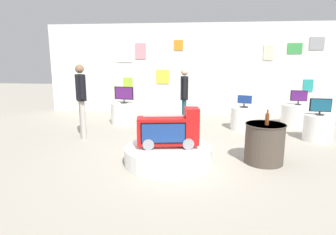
{
  "coord_description": "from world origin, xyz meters",
  "views": [
    {
      "loc": [
        0.36,
        -5.5,
        1.92
      ],
      "look_at": [
        -0.33,
        0.36,
        0.7
      ],
      "focal_mm": 30.93,
      "sensor_mm": 36.0,
      "label": 1
    }
  ],
  "objects_px": {
    "tv_on_center_rear": "(124,94)",
    "display_pedestal_center_rear": "(125,113)",
    "tv_on_left_rear": "(244,101)",
    "bottle_on_side_table": "(267,119)",
    "tv_on_far_right": "(299,97)",
    "shopper_browsing_rear": "(81,96)",
    "novelty_firetruck_tv": "(169,131)",
    "tv_on_right_rear": "(320,106)",
    "display_pedestal_far_right": "(297,115)",
    "shopper_browsing_near_truck": "(184,94)",
    "main_display_pedestal": "(168,155)",
    "side_table_round": "(264,143)",
    "display_pedestal_right_rear": "(318,128)",
    "display_pedestal_left_rear": "(243,118)"
  },
  "relations": [
    {
      "from": "tv_on_right_rear",
      "to": "main_display_pedestal",
      "type": "bearing_deg",
      "value": -150.21
    },
    {
      "from": "main_display_pedestal",
      "to": "tv_on_left_rear",
      "type": "xyz_separation_m",
      "value": [
        1.73,
        2.79,
        0.63
      ]
    },
    {
      "from": "bottle_on_side_table",
      "to": "shopper_browsing_rear",
      "type": "xyz_separation_m",
      "value": [
        -4.0,
        1.28,
        0.19
      ]
    },
    {
      "from": "side_table_round",
      "to": "tv_on_left_rear",
      "type": "bearing_deg",
      "value": 90.76
    },
    {
      "from": "tv_on_far_right",
      "to": "shopper_browsing_rear",
      "type": "distance_m",
      "value": 5.89
    },
    {
      "from": "bottle_on_side_table",
      "to": "shopper_browsing_rear",
      "type": "height_order",
      "value": "shopper_browsing_rear"
    },
    {
      "from": "display_pedestal_left_rear",
      "to": "tv_on_center_rear",
      "type": "xyz_separation_m",
      "value": [
        -3.4,
        0.35,
        0.57
      ]
    },
    {
      "from": "main_display_pedestal",
      "to": "display_pedestal_left_rear",
      "type": "relative_size",
      "value": 2.36
    },
    {
      "from": "novelty_firetruck_tv",
      "to": "tv_on_right_rear",
      "type": "bearing_deg",
      "value": 30.0
    },
    {
      "from": "tv_on_center_rear",
      "to": "display_pedestal_center_rear",
      "type": "bearing_deg",
      "value": 101.95
    },
    {
      "from": "main_display_pedestal",
      "to": "shopper_browsing_near_truck",
      "type": "xyz_separation_m",
      "value": [
        0.12,
        2.69,
        0.81
      ]
    },
    {
      "from": "tv_on_far_right",
      "to": "shopper_browsing_rear",
      "type": "xyz_separation_m",
      "value": [
        -5.54,
        -1.97,
        0.19
      ]
    },
    {
      "from": "tv_on_left_rear",
      "to": "display_pedestal_center_rear",
      "type": "relative_size",
      "value": 0.5
    },
    {
      "from": "display_pedestal_center_rear",
      "to": "side_table_round",
      "type": "xyz_separation_m",
      "value": [
        3.43,
        -2.92,
        0.07
      ]
    },
    {
      "from": "novelty_firetruck_tv",
      "to": "side_table_round",
      "type": "height_order",
      "value": "novelty_firetruck_tv"
    },
    {
      "from": "novelty_firetruck_tv",
      "to": "shopper_browsing_near_truck",
      "type": "relative_size",
      "value": 0.69
    },
    {
      "from": "display_pedestal_right_rear",
      "to": "shopper_browsing_rear",
      "type": "height_order",
      "value": "shopper_browsing_rear"
    },
    {
      "from": "main_display_pedestal",
      "to": "shopper_browsing_near_truck",
      "type": "relative_size",
      "value": 0.97
    },
    {
      "from": "shopper_browsing_rear",
      "to": "display_pedestal_center_rear",
      "type": "bearing_deg",
      "value": 71.88
    },
    {
      "from": "main_display_pedestal",
      "to": "shopper_browsing_rear",
      "type": "xyz_separation_m",
      "value": [
        -2.23,
        1.43,
        0.88
      ]
    },
    {
      "from": "tv_on_left_rear",
      "to": "bottle_on_side_table",
      "type": "distance_m",
      "value": 2.63
    },
    {
      "from": "shopper_browsing_near_truck",
      "to": "shopper_browsing_rear",
      "type": "relative_size",
      "value": 0.94
    },
    {
      "from": "tv_on_left_rear",
      "to": "novelty_firetruck_tv",
      "type": "bearing_deg",
      "value": -121.39
    },
    {
      "from": "display_pedestal_far_right",
      "to": "novelty_firetruck_tv",
      "type": "bearing_deg",
      "value": -133.88
    },
    {
      "from": "display_pedestal_far_right",
      "to": "tv_on_far_right",
      "type": "height_order",
      "value": "tv_on_far_right"
    },
    {
      "from": "main_display_pedestal",
      "to": "display_pedestal_center_rear",
      "type": "xyz_separation_m",
      "value": [
        -1.67,
        3.15,
        0.15
      ]
    },
    {
      "from": "display_pedestal_right_rear",
      "to": "shopper_browsing_rear",
      "type": "bearing_deg",
      "value": -175.14
    },
    {
      "from": "main_display_pedestal",
      "to": "shopper_browsing_rear",
      "type": "distance_m",
      "value": 2.8
    },
    {
      "from": "tv_on_center_rear",
      "to": "display_pedestal_far_right",
      "type": "distance_m",
      "value": 5.02
    },
    {
      "from": "tv_on_right_rear",
      "to": "display_pedestal_far_right",
      "type": "distance_m",
      "value": 1.6
    },
    {
      "from": "display_pedestal_center_rear",
      "to": "display_pedestal_right_rear",
      "type": "relative_size",
      "value": 1.19
    },
    {
      "from": "novelty_firetruck_tv",
      "to": "display_pedestal_far_right",
      "type": "relative_size",
      "value": 1.31
    },
    {
      "from": "display_pedestal_center_rear",
      "to": "tv_on_center_rear",
      "type": "height_order",
      "value": "tv_on_center_rear"
    },
    {
      "from": "tv_on_left_rear",
      "to": "bottle_on_side_table",
      "type": "xyz_separation_m",
      "value": [
        0.03,
        -2.63,
        0.06
      ]
    },
    {
      "from": "display_pedestal_right_rear",
      "to": "side_table_round",
      "type": "bearing_deg",
      "value": -133.03
    },
    {
      "from": "main_display_pedestal",
      "to": "display_pedestal_far_right",
      "type": "xyz_separation_m",
      "value": [
        3.31,
        3.41,
        0.15
      ]
    },
    {
      "from": "display_pedestal_right_rear",
      "to": "tv_on_far_right",
      "type": "xyz_separation_m",
      "value": [
        -0.01,
        1.5,
        0.54
      ]
    },
    {
      "from": "display_pedestal_center_rear",
      "to": "display_pedestal_far_right",
      "type": "bearing_deg",
      "value": 2.99
    },
    {
      "from": "tv_on_right_rear",
      "to": "display_pedestal_far_right",
      "type": "xyz_separation_m",
      "value": [
        -0.02,
        1.51,
        -0.52
      ]
    },
    {
      "from": "display_pedestal_left_rear",
      "to": "bottle_on_side_table",
      "type": "relative_size",
      "value": 2.44
    },
    {
      "from": "display_pedestal_far_right",
      "to": "tv_on_far_right",
      "type": "xyz_separation_m",
      "value": [
        0.0,
        -0.0,
        0.54
      ]
    },
    {
      "from": "novelty_firetruck_tv",
      "to": "tv_on_far_right",
      "type": "relative_size",
      "value": 2.58
    },
    {
      "from": "novelty_firetruck_tv",
      "to": "display_pedestal_right_rear",
      "type": "xyz_separation_m",
      "value": [
        3.3,
        1.91,
        -0.31
      ]
    },
    {
      "from": "tv_on_center_rear",
      "to": "main_display_pedestal",
      "type": "bearing_deg",
      "value": -62.06
    },
    {
      "from": "main_display_pedestal",
      "to": "bottle_on_side_table",
      "type": "xyz_separation_m",
      "value": [
        1.76,
        0.16,
        0.7
      ]
    },
    {
      "from": "tv_on_left_rear",
      "to": "shopper_browsing_near_truck",
      "type": "bearing_deg",
      "value": -176.44
    },
    {
      "from": "tv_on_left_rear",
      "to": "tv_on_center_rear",
      "type": "relative_size",
      "value": 0.66
    },
    {
      "from": "display_pedestal_left_rear",
      "to": "tv_on_left_rear",
      "type": "height_order",
      "value": "tv_on_left_rear"
    },
    {
      "from": "display_pedestal_right_rear",
      "to": "shopper_browsing_near_truck",
      "type": "bearing_deg",
      "value": 166.21
    },
    {
      "from": "tv_on_right_rear",
      "to": "shopper_browsing_near_truck",
      "type": "height_order",
      "value": "shopper_browsing_near_truck"
    }
  ]
}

